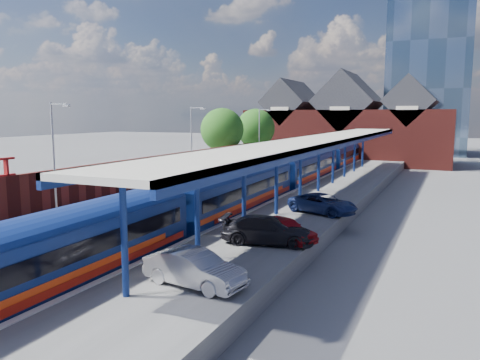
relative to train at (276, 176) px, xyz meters
The scene contains 23 objects.
ground 7.96m from the train, 101.23° to the left, with size 240.00×240.00×0.00m, color #5B5B5E.
ballast_bed 3.57m from the train, 121.08° to the right, with size 6.00×76.00×0.06m, color #473D33.
rails 3.52m from the train, 121.08° to the right, with size 4.51×76.00×0.14m.
left_platform 7.59m from the train, 160.50° to the right, with size 5.00×76.00×1.00m, color #565659.
right_platform 5.39m from the train, 28.79° to the right, with size 6.00×76.00×1.00m, color #565659.
coping_left 5.38m from the train, 151.92° to the right, with size 0.30×76.00×0.05m, color silver.
coping_right 3.18m from the train, 56.22° to the right, with size 0.30×76.00×0.05m, color silver.
yellow_line 5.91m from the train, 154.71° to the right, with size 0.14×76.00×0.01m, color yellow.
train is the anchor object (origin of this frame).
canopy 5.10m from the train, ahead, with size 4.50×52.00×4.48m.
lamp_post_b 18.48m from the train, 115.49° to the right, with size 1.48×0.18×7.00m.
lamp_post_c 8.38m from the train, behind, with size 1.48×0.18×7.00m.
lamp_post_d 17.63m from the train, 116.84° to the left, with size 1.48×0.18×7.00m.
platform_sign 6.69m from the train, 166.80° to the left, with size 0.55×0.08×2.50m.
brick_wall 13.12m from the train, 137.02° to the right, with size 0.35×50.00×3.86m.
station_building 35.71m from the train, 92.41° to the left, with size 30.00×12.12×13.78m.
glass_tower 60.90m from the train, 81.59° to the left, with size 14.20×14.20×40.30m.
tree_near 18.19m from the train, 131.41° to the left, with size 5.20×5.20×8.10m.
tree_far 24.23m from the train, 116.84° to the left, with size 5.20×5.20×8.10m.
parked_car_red 16.55m from the train, 68.37° to the right, with size 1.49×3.69×1.26m, color maroon.
parked_car_silver 23.19m from the train, 77.13° to the right, with size 1.39×4.00×1.32m, color #B1B0B5.
parked_car_dark 17.01m from the train, 71.10° to the right, with size 1.87×4.61×1.34m, color black.
parked_car_blue 10.05m from the train, 52.38° to the right, with size 2.08×4.51×1.25m, color navy.
Camera 1 is at (15.12, -14.48, 7.27)m, focal length 35.00 mm.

